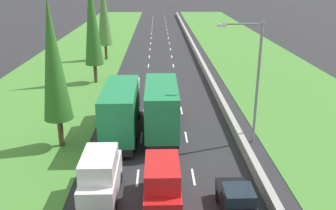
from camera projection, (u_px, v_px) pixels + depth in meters
The scene contains 15 objects.
ground_plane at pixel (160, 53), 59.70m from camera, with size 300.00×300.00×0.00m, color #28282B.
grass_verge_left at pixel (83, 53), 59.36m from camera, with size 14.00×140.00×0.04m, color #478433.
grass_verge_right at pixel (248, 52), 60.07m from camera, with size 14.00×140.00×0.04m, color #478433.
median_barrier at pixel (195, 50), 59.71m from camera, with size 0.44×120.00×0.85m, color #9E9B93.
lane_markings at pixel (160, 53), 59.70m from camera, with size 3.64×116.00×0.01m.
white_van_left_lane at pixel (101, 176), 20.45m from camera, with size 1.96×4.90×2.82m.
black_hatchback_right_lane at pixel (237, 201), 19.07m from camera, with size 1.74×3.90×1.72m.
green_box_truck_left_lane at pixel (122, 109), 28.39m from camera, with size 2.46×9.40×4.18m.
red_van_centre_lane at pixel (162, 184), 19.60m from camera, with size 1.96×4.90×2.82m.
green_box_truck_centre_lane at pixel (161, 106), 28.94m from camera, with size 2.46×9.40×4.18m.
blue_sedan_left_lane at pixel (128, 92), 37.12m from camera, with size 1.82×4.50×1.64m.
poplar_tree_second at pixel (53, 60), 25.04m from camera, with size 2.07×2.07×10.83m.
poplar_tree_third at pixel (92, 21), 40.88m from camera, with size 2.10×2.10×12.19m.
poplar_tree_fourth at pixel (104, 11), 52.71m from camera, with size 2.10×2.10×12.16m.
street_light_mast at pixel (254, 75), 26.12m from camera, with size 3.20×0.28×9.00m.
Camera 1 is at (-0.41, 0.89, 11.98)m, focal length 39.12 mm.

